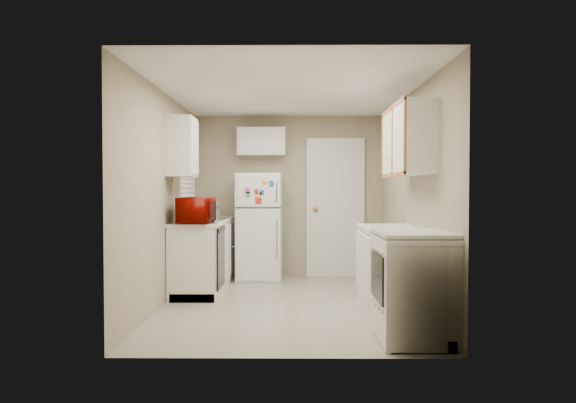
{
  "coord_description": "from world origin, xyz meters",
  "views": [
    {
      "loc": [
        0.05,
        -5.82,
        1.31
      ],
      "look_at": [
        0.0,
        0.5,
        1.15
      ],
      "focal_mm": 32.0,
      "sensor_mm": 36.0,
      "label": 1
    }
  ],
  "objects": [
    {
      "name": "sink",
      "position": [
        -1.1,
        1.05,
        0.86
      ],
      "size": [
        0.54,
        0.74,
        0.16
      ],
      "primitive_type": "cube",
      "color": "gray",
      "rests_on": "left_counter"
    },
    {
      "name": "wall_back",
      "position": [
        0.0,
        1.9,
        1.2
      ],
      "size": [
        2.8,
        2.8,
        0.0
      ],
      "primitive_type": "plane",
      "color": "gray",
      "rests_on": "floor"
    },
    {
      "name": "soap_bottle",
      "position": [
        -1.15,
        1.4,
        1.0
      ],
      "size": [
        0.1,
        0.1,
        0.17
      ],
      "primitive_type": "imported",
      "rotation": [
        0.0,
        0.0,
        -0.29
      ],
      "color": "silver",
      "rests_on": "left_counter"
    },
    {
      "name": "floor",
      "position": [
        0.0,
        0.0,
        0.0
      ],
      "size": [
        3.8,
        3.8,
        0.0
      ],
      "primitive_type": "plane",
      "color": "#A8A090",
      "rests_on": "ground"
    },
    {
      "name": "ceiling",
      "position": [
        0.0,
        0.0,
        2.4
      ],
      "size": [
        3.8,
        3.8,
        0.0
      ],
      "primitive_type": "plane",
      "color": "white",
      "rests_on": "floor"
    },
    {
      "name": "window_blinds",
      "position": [
        -1.36,
        1.05,
        1.6
      ],
      "size": [
        0.1,
        0.98,
        1.08
      ],
      "primitive_type": "cube",
      "color": "silver",
      "rests_on": "wall_left"
    },
    {
      "name": "wall_front",
      "position": [
        0.0,
        -1.9,
        1.2
      ],
      "size": [
        2.8,
        2.8,
        0.0
      ],
      "primitive_type": "plane",
      "color": "gray",
      "rests_on": "floor"
    },
    {
      "name": "wall_left",
      "position": [
        -1.4,
        0.0,
        1.2
      ],
      "size": [
        3.8,
        3.8,
        0.0
      ],
      "primitive_type": "plane",
      "color": "gray",
      "rests_on": "floor"
    },
    {
      "name": "cabinet_over_fridge",
      "position": [
        -0.4,
        1.75,
        2.0
      ],
      "size": [
        0.7,
        0.3,
        0.4
      ],
      "primitive_type": "cube",
      "color": "silver",
      "rests_on": "wall_back"
    },
    {
      "name": "dishwasher",
      "position": [
        -0.81,
        0.3,
        0.49
      ],
      "size": [
        0.03,
        0.58,
        0.72
      ],
      "primitive_type": "cube",
      "color": "black",
      "rests_on": "floor"
    },
    {
      "name": "interior_door",
      "position": [
        0.7,
        1.86,
        1.02
      ],
      "size": [
        0.86,
        0.06,
        2.08
      ],
      "primitive_type": "cube",
      "color": "silver",
      "rests_on": "floor"
    },
    {
      "name": "right_counter",
      "position": [
        1.1,
        -0.8,
        0.45
      ],
      "size": [
        0.6,
        2.0,
        0.9
      ],
      "primitive_type": "cube",
      "color": "silver",
      "rests_on": "floor"
    },
    {
      "name": "upper_cabinet_right",
      "position": [
        1.25,
        -0.5,
        1.8
      ],
      "size": [
        0.3,
        1.2,
        0.7
      ],
      "primitive_type": "cube",
      "color": "silver",
      "rests_on": "wall_right"
    },
    {
      "name": "left_counter",
      "position": [
        -1.1,
        0.9,
        0.45
      ],
      "size": [
        0.6,
        1.8,
        0.9
      ],
      "primitive_type": "cube",
      "color": "silver",
      "rests_on": "floor"
    },
    {
      "name": "wall_right",
      "position": [
        1.4,
        0.0,
        1.2
      ],
      "size": [
        3.8,
        3.8,
        0.0
      ],
      "primitive_type": "plane",
      "color": "gray",
      "rests_on": "floor"
    },
    {
      "name": "upper_cabinet_left",
      "position": [
        -1.25,
        0.22,
        1.8
      ],
      "size": [
        0.3,
        0.45,
        0.7
      ],
      "primitive_type": "cube",
      "color": "silver",
      "rests_on": "wall_left"
    },
    {
      "name": "refrigerator",
      "position": [
        -0.41,
        1.5,
        0.76
      ],
      "size": [
        0.65,
        0.63,
        1.53
      ],
      "primitive_type": "cube",
      "rotation": [
        0.0,
        0.0,
        -0.04
      ],
      "color": "silver",
      "rests_on": "floor"
    },
    {
      "name": "microwave",
      "position": [
        -1.08,
        0.23,
        1.05
      ],
      "size": [
        0.55,
        0.32,
        0.36
      ],
      "primitive_type": "imported",
      "rotation": [
        0.0,
        0.0,
        1.55
      ],
      "color": "#7B0600",
      "rests_on": "left_counter"
    },
    {
      "name": "stove",
      "position": [
        1.11,
        -1.4,
        0.48
      ],
      "size": [
        0.64,
        0.79,
        0.95
      ],
      "primitive_type": "cube",
      "rotation": [
        0.0,
        0.0,
        0.01
      ],
      "color": "silver",
      "rests_on": "floor"
    }
  ]
}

